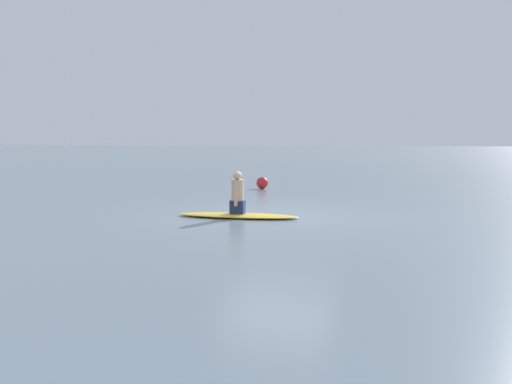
% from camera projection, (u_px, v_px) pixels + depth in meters
% --- Properties ---
extents(ground_plane, '(400.00, 400.00, 0.00)m').
position_uv_depth(ground_plane, '(278.00, 216.00, 11.68)').
color(ground_plane, slate).
extents(surfboard, '(2.75, 1.07, 0.09)m').
position_uv_depth(surfboard, '(238.00, 215.00, 11.43)').
color(surfboard, gold).
rests_on(surfboard, ground).
extents(person_paddler, '(0.34, 0.41, 0.92)m').
position_uv_depth(person_paddler, '(238.00, 194.00, 11.38)').
color(person_paddler, navy).
rests_on(person_paddler, surfboard).
extents(buoy_marker, '(0.42, 0.42, 0.42)m').
position_uv_depth(buoy_marker, '(262.00, 183.00, 18.38)').
color(buoy_marker, red).
rests_on(buoy_marker, ground).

